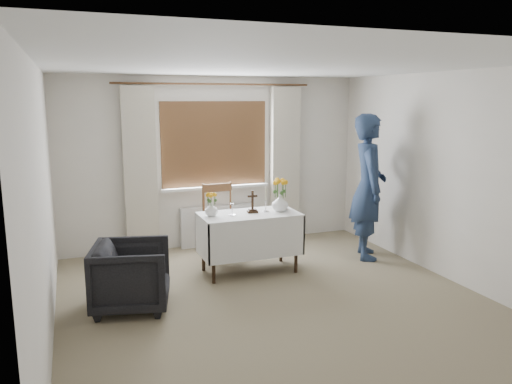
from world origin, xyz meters
The scene contains 12 objects.
ground centered at (0.00, 0.00, 0.00)m, with size 5.00×5.00×0.00m, color gray.
altar_table centered at (0.06, 1.13, 0.38)m, with size 1.24×0.64×0.76m, color white.
wooden_chair centered at (-0.09, 1.82, 0.51)m, with size 0.47×0.47×1.02m, color brown, non-canonical shape.
armchair centered at (-1.48, 0.50, 0.35)m, with size 0.76×0.78×0.71m, color black.
person centered at (1.79, 1.15, 0.99)m, with size 0.72×0.48×1.98m, color navy.
radiator centered at (0.00, 2.42, 0.30)m, with size 1.10×0.10×0.60m, color silver.
wooden_cross centered at (0.11, 1.16, 0.90)m, with size 0.13×0.09×0.28m, color black, non-canonical shape.
candlestick_left centered at (-0.18, 1.11, 0.92)m, with size 0.09×0.09×0.31m, color silver, non-canonical shape.
candlestick_right centered at (0.28, 1.14, 0.92)m, with size 0.09×0.09×0.31m, color silver, non-canonical shape.
flower_vase_left centered at (-0.42, 1.16, 0.85)m, with size 0.16×0.16×0.17m, color white.
flower_vase_right centered at (0.46, 1.11, 0.87)m, with size 0.21×0.21×0.22m, color white.
wicker_basket centered at (0.53, 1.23, 0.80)m, with size 0.18×0.18×0.07m, color brown.
Camera 1 is at (-2.00, -4.59, 2.17)m, focal length 35.00 mm.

